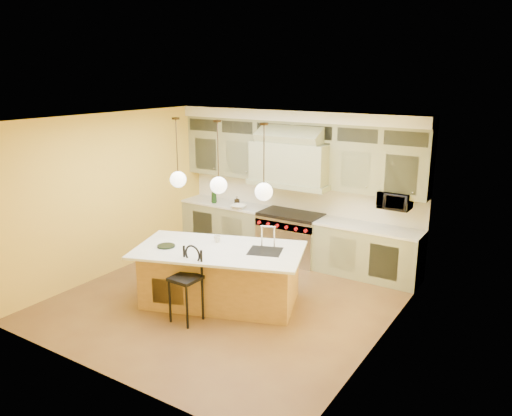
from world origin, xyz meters
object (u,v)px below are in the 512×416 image
Objects in this scene: range at (291,236)px; counter_stool at (187,279)px; kitchen_island at (221,275)px; microwave at (395,200)px.

counter_stool is (-0.09, -3.00, 0.16)m from range.
kitchen_island is at bearing 88.47° from counter_stool.
microwave is (1.95, 0.11, 0.96)m from range.
range is 2.25m from kitchen_island.
range is at bearing 90.85° from counter_stool.
kitchen_island is 2.54× the size of counter_stool.
range is at bearing 69.55° from kitchen_island.
microwave is at bearing 3.12° from range.
counter_stool is 3.80m from microwave.
range is 2.21× the size of microwave.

